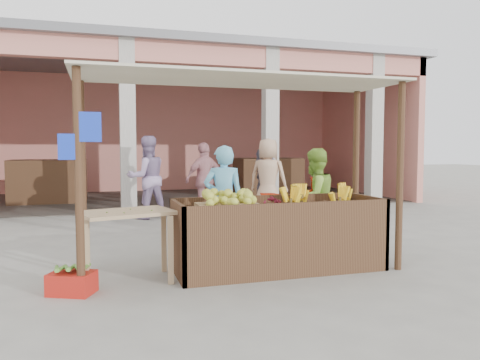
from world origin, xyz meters
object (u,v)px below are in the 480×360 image
object	(u,v)px
vendor_green	(315,196)
fruit_stall	(278,238)
red_crate	(72,283)
vendor_blue	(224,197)
side_table	(127,223)
motorcycle	(282,205)

from	to	relation	value
vendor_green	fruit_stall	bearing A→B (deg)	26.59
fruit_stall	red_crate	bearing A→B (deg)	-172.88
vendor_blue	side_table	bearing A→B (deg)	51.25
side_table	vendor_blue	xyz separation A→B (m)	(1.40, 0.96, 0.16)
motorcycle	fruit_stall	bearing A→B (deg)	177.68
side_table	motorcycle	distance (m)	3.50
red_crate	vendor_green	bearing A→B (deg)	45.66
vendor_green	red_crate	bearing A→B (deg)	2.01
red_crate	fruit_stall	bearing A→B (deg)	32.04
side_table	vendor_green	world-z (taller)	vendor_green
vendor_green	motorcycle	bearing A→B (deg)	-106.16
fruit_stall	vendor_blue	size ratio (longest dim) A/B	1.55
fruit_stall	side_table	distance (m)	1.87
red_crate	vendor_blue	distance (m)	2.49
fruit_stall	red_crate	distance (m)	2.48
fruit_stall	vendor_blue	world-z (taller)	vendor_blue
vendor_green	motorcycle	world-z (taller)	vendor_green
red_crate	motorcycle	size ratio (longest dim) A/B	0.22
vendor_blue	vendor_green	size ratio (longest dim) A/B	1.04
fruit_stall	side_table	world-z (taller)	side_table
fruit_stall	red_crate	world-z (taller)	fruit_stall
vendor_green	motorcycle	size ratio (longest dim) A/B	0.79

